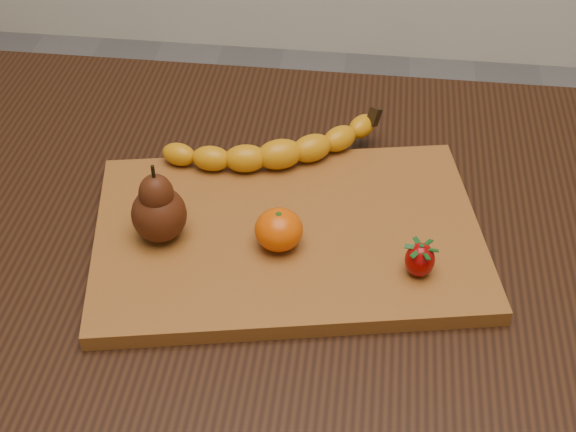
# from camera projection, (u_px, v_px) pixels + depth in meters

# --- Properties ---
(table) EXTENTS (1.00, 0.70, 0.76)m
(table) POSITION_uv_depth(u_px,v_px,m) (279.00, 273.00, 1.05)
(table) COLOR black
(table) RESTS_ON ground
(cutting_board) EXTENTS (0.50, 0.38, 0.02)m
(cutting_board) POSITION_uv_depth(u_px,v_px,m) (288.00, 235.00, 0.95)
(cutting_board) COLOR brown
(cutting_board) RESTS_ON table
(banana) EXTENTS (0.25, 0.15, 0.04)m
(banana) POSITION_uv_depth(u_px,v_px,m) (280.00, 154.00, 1.02)
(banana) COLOR orange
(banana) RESTS_ON cutting_board
(pear) EXTENTS (0.08, 0.08, 0.10)m
(pear) POSITION_uv_depth(u_px,v_px,m) (157.00, 202.00, 0.90)
(pear) COLOR #421B0A
(pear) RESTS_ON cutting_board
(mandarin) EXTENTS (0.07, 0.07, 0.05)m
(mandarin) POSITION_uv_depth(u_px,v_px,m) (279.00, 230.00, 0.90)
(mandarin) COLOR #CE4902
(mandarin) RESTS_ON cutting_board
(strawberry) EXTENTS (0.04, 0.04, 0.04)m
(strawberry) POSITION_uv_depth(u_px,v_px,m) (420.00, 259.00, 0.87)
(strawberry) COLOR #910304
(strawberry) RESTS_ON cutting_board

